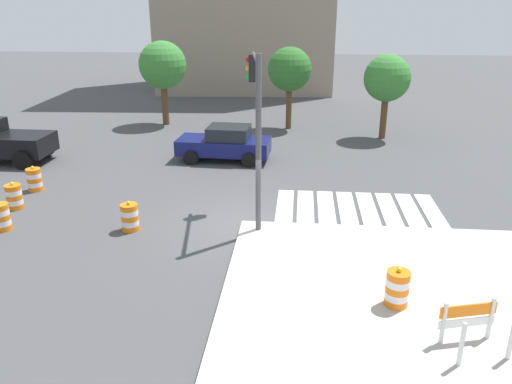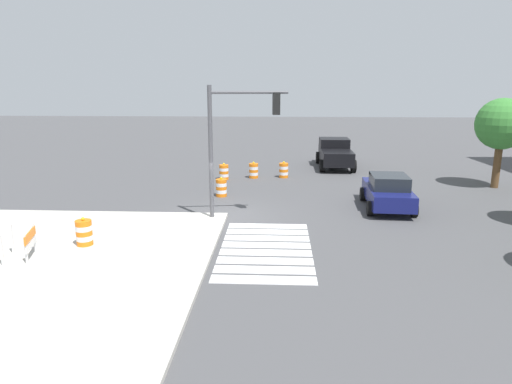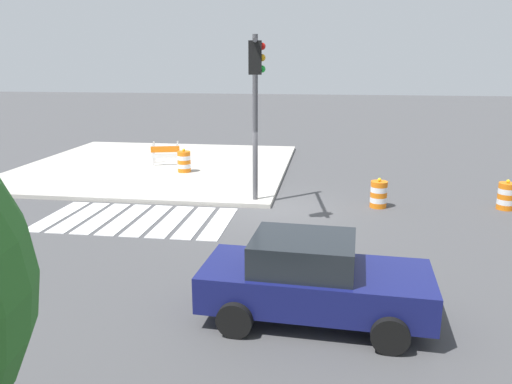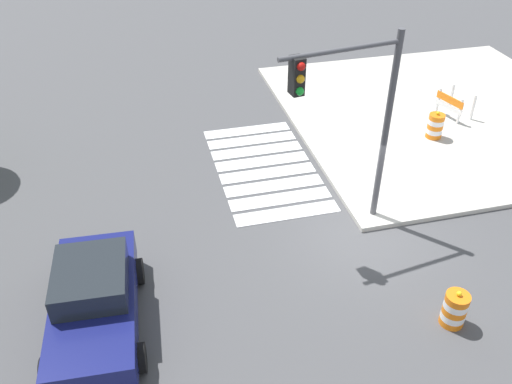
# 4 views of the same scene
# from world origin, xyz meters

# --- Properties ---
(ground_plane) EXTENTS (120.00, 120.00, 0.00)m
(ground_plane) POSITION_xyz_m (0.00, 0.00, 0.00)
(ground_plane) COLOR #474749
(sidewalk_corner) EXTENTS (12.00, 12.00, 0.15)m
(sidewalk_corner) POSITION_xyz_m (6.00, -6.00, 0.07)
(sidewalk_corner) COLOR #BCB7AD
(sidewalk_corner) RESTS_ON ground
(crosswalk_stripes) EXTENTS (5.85, 3.20, 0.02)m
(crosswalk_stripes) POSITION_xyz_m (4.00, 1.80, 0.01)
(crosswalk_stripes) COLOR silver
(crosswalk_stripes) RESTS_ON ground
(sports_car) EXTENTS (4.40, 2.33, 1.63)m
(sports_car) POSITION_xyz_m (-1.66, 7.30, 0.81)
(sports_car) COLOR navy
(sports_car) RESTS_ON ground
(traffic_barrel_median_far) EXTENTS (0.56, 0.56, 1.02)m
(traffic_barrel_median_far) POSITION_xyz_m (-3.59, -0.73, 0.45)
(traffic_barrel_median_far) COLOR orange
(traffic_barrel_median_far) RESTS_ON ground
(traffic_barrel_on_sidewalk) EXTENTS (0.56, 0.56, 1.02)m
(traffic_barrel_on_sidewalk) POSITION_xyz_m (4.29, -4.60, 0.60)
(traffic_barrel_on_sidewalk) COLOR orange
(traffic_barrel_on_sidewalk) RESTS_ON sidewalk_corner
(construction_barricade) EXTENTS (1.39, 1.07, 1.00)m
(construction_barricade) POSITION_xyz_m (5.57, -6.00, 0.72)
(construction_barricade) COLOR silver
(construction_barricade) RESTS_ON sidewalk_corner
(traffic_light_pole) EXTENTS (0.77, 3.27, 5.50)m
(traffic_light_pole) POSITION_xyz_m (0.42, 0.52, 3.91)
(traffic_light_pole) COLOR #4C4C51
(traffic_light_pole) RESTS_ON sidewalk_corner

